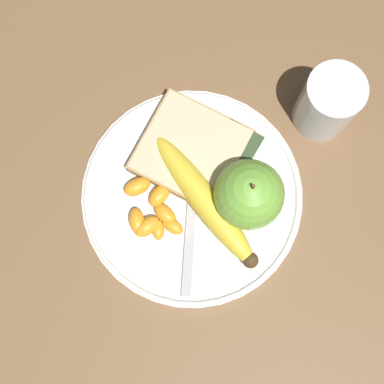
{
  "coord_description": "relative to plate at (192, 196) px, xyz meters",
  "views": [
    {
      "loc": [
        0.06,
        -0.1,
        0.66
      ],
      "look_at": [
        0.0,
        0.0,
        0.03
      ],
      "focal_mm": 50.0,
      "sensor_mm": 36.0,
      "label": 1
    }
  ],
  "objects": [
    {
      "name": "jam_packet",
      "position": [
        0.02,
        0.08,
        0.01
      ],
      "size": [
        0.05,
        0.04,
        0.02
      ],
      "color": "silver",
      "rests_on": "plate"
    },
    {
      "name": "orange_segment_0",
      "position": [
        -0.03,
        -0.02,
        0.01
      ],
      "size": [
        0.02,
        0.04,
        0.02
      ],
      "color": "orange",
      "rests_on": "plate"
    },
    {
      "name": "ground_plane",
      "position": [
        0.0,
        0.0,
        -0.01
      ],
      "size": [
        3.0,
        3.0,
        0.0
      ],
      "primitive_type": "plane",
      "color": "brown"
    },
    {
      "name": "orange_segment_7",
      "position": [
        -0.06,
        -0.03,
        0.01
      ],
      "size": [
        0.04,
        0.04,
        0.02
      ],
      "color": "orange",
      "rests_on": "plate"
    },
    {
      "name": "fork",
      "position": [
        0.0,
        -0.01,
        0.01
      ],
      "size": [
        0.1,
        0.18,
        0.0
      ],
      "rotation": [
        0.0,
        0.0,
        14.61
      ],
      "color": "#B2B2B7",
      "rests_on": "plate"
    },
    {
      "name": "orange_segment_4",
      "position": [
        -0.03,
        -0.06,
        0.01
      ],
      "size": [
        0.03,
        0.04,
        0.02
      ],
      "color": "orange",
      "rests_on": "plate"
    },
    {
      "name": "orange_segment_5",
      "position": [
        -0.02,
        -0.04,
        0.01
      ],
      "size": [
        0.03,
        0.02,
        0.02
      ],
      "color": "orange",
      "rests_on": "plate"
    },
    {
      "name": "bread_slice",
      "position": [
        -0.03,
        0.05,
        0.02
      ],
      "size": [
        0.13,
        0.12,
        0.02
      ],
      "color": "#AB8751",
      "rests_on": "plate"
    },
    {
      "name": "banana",
      "position": [
        0.02,
        -0.0,
        0.02
      ],
      "size": [
        0.19,
        0.11,
        0.03
      ],
      "color": "yellow",
      "rests_on": "plate"
    },
    {
      "name": "orange_segment_6",
      "position": [
        -0.07,
        0.0,
        0.01
      ],
      "size": [
        0.04,
        0.03,
        0.02
      ],
      "color": "orange",
      "rests_on": "plate"
    },
    {
      "name": "orange_segment_3",
      "position": [
        -0.04,
        -0.06,
        0.01
      ],
      "size": [
        0.04,
        0.04,
        0.02
      ],
      "color": "orange",
      "rests_on": "plate"
    },
    {
      "name": "orange_segment_2",
      "position": [
        -0.01,
        -0.06,
        0.01
      ],
      "size": [
        0.03,
        0.03,
        0.01
      ],
      "color": "orange",
      "rests_on": "plate"
    },
    {
      "name": "apple",
      "position": [
        0.06,
        0.03,
        0.05
      ],
      "size": [
        0.08,
        0.08,
        0.09
      ],
      "color": "#72B23D",
      "rests_on": "plate"
    },
    {
      "name": "orange_segment_1",
      "position": [
        -0.0,
        -0.05,
        0.01
      ],
      "size": [
        0.03,
        0.02,
        0.02
      ],
      "color": "orange",
      "rests_on": "plate"
    },
    {
      "name": "juice_glass",
      "position": [
        0.09,
        0.18,
        0.04
      ],
      "size": [
        0.07,
        0.07,
        0.09
      ],
      "color": "silver",
      "rests_on": "ground_plane"
    },
    {
      "name": "plate",
      "position": [
        0.0,
        0.0,
        0.0
      ],
      "size": [
        0.27,
        0.27,
        0.01
      ],
      "color": "silver",
      "rests_on": "ground_plane"
    }
  ]
}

